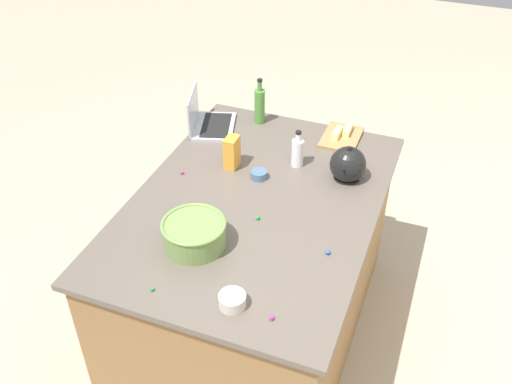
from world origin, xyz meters
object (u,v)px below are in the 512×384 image
bottle_olive (260,105)px  kettle (348,165)px  butter_stick_right (348,130)px  mixing_bowl_large (194,233)px  ramekin_medium (259,175)px  bottle_vinegar (298,152)px  laptop (207,121)px  ramekin_small (232,300)px  butter_stick_left (337,133)px  cutting_board (341,137)px  candy_bag (232,152)px

bottle_olive → kettle: bottle_olive is taller
bottle_olive → butter_stick_right: bearing=93.9°
mixing_bowl_large → ramekin_medium: (-0.56, 0.08, -0.04)m
bottle_vinegar → laptop: bearing=-106.5°
bottle_vinegar → ramekin_small: bearing=3.4°
butter_stick_left → cutting_board: bearing=109.0°
mixing_bowl_large → candy_bag: candy_bag is taller
mixing_bowl_large → ramekin_small: bearing=47.6°
laptop → bottle_olive: bearing=123.7°
bottle_olive → butter_stick_left: size_ratio=2.44×
bottle_vinegar → cutting_board: bearing=155.7°
kettle → cutting_board: bearing=-161.8°
bottle_vinegar → ramekin_small: 1.00m
butter_stick_right → bottle_vinegar: bearing=-24.6°
bottle_olive → ramekin_small: bearing=16.5°
mixing_bowl_large → butter_stick_right: (-1.11, 0.40, -0.03)m
laptop → mixing_bowl_large: laptop is taller
laptop → mixing_bowl_large: bearing=21.7°
kettle → ramekin_small: 1.00m
laptop → cutting_board: 0.75m
kettle → candy_bag: 0.58m
mixing_bowl_large → butter_stick_right: size_ratio=2.54×
bottle_olive → butter_stick_left: (0.02, 0.46, -0.07)m
bottle_vinegar → kettle: (0.02, 0.27, -0.00)m
laptop → bottle_olive: bottle_olive is taller
cutting_board → ramekin_medium: size_ratio=3.44×
bottle_vinegar → ramekin_medium: bottle_vinegar is taller
butter_stick_left → butter_stick_right: bearing=139.2°
bottle_vinegar → ramekin_medium: 0.23m
bottle_olive → bottle_vinegar: bottle_olive is taller
bottle_vinegar → ramekin_medium: (0.18, -0.14, -0.06)m
butter_stick_right → candy_bag: size_ratio=0.65×
candy_bag → cutting_board: bearing=135.4°
kettle → ramekin_medium: 0.44m
laptop → kettle: 0.87m
mixing_bowl_large → bottle_olive: size_ratio=1.04×
bottle_olive → ramekin_medium: bottle_olive is taller
bottle_vinegar → cutting_board: bottle_vinegar is taller
kettle → ramekin_medium: (0.16, -0.41, -0.06)m
laptop → ramekin_medium: bearing=51.7°
kettle → cutting_board: kettle is taller
mixing_bowl_large → bottle_olive: bearing=-174.1°
butter_stick_left → candy_bag: (0.45, -0.43, 0.05)m
kettle → butter_stick_left: size_ratio=1.94×
bottle_vinegar → butter_stick_left: bottle_vinegar is taller
bottle_vinegar → candy_bag: size_ratio=1.18×
laptop → bottle_olive: (-0.17, 0.25, 0.06)m
bottle_vinegar → kettle: size_ratio=0.94×
butter_stick_left → candy_bag: bearing=-43.7°
ramekin_small → candy_bag: (-0.86, -0.37, 0.06)m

